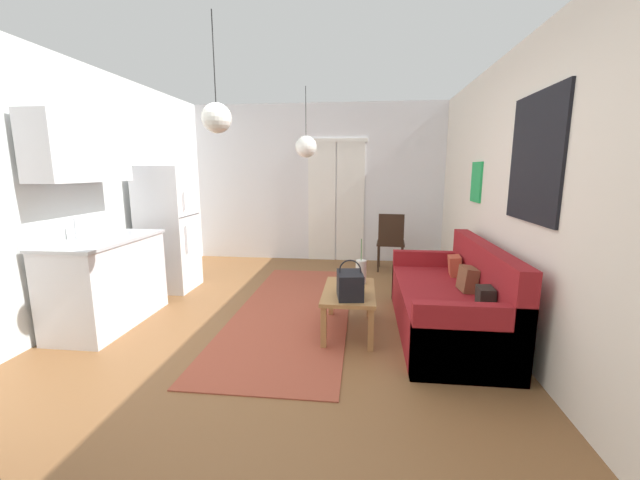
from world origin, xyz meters
TOP-DOWN VIEW (x-y plane):
  - ground_plane at (0.00, 0.00)m, footprint 4.82×7.31m
  - wall_back at (0.01, 3.40)m, footprint 4.42×0.13m
  - wall_right at (2.16, 0.00)m, footprint 0.12×6.91m
  - wall_left at (-2.16, 0.00)m, footprint 0.12×6.91m
  - area_rug at (0.04, 0.85)m, footprint 1.22×3.32m
  - couch at (1.67, 0.46)m, footprint 0.85×1.92m
  - coffee_table at (0.67, 0.37)m, footprint 0.49×0.86m
  - bamboo_vase at (0.78, 0.59)m, footprint 0.11×0.11m
  - handbag at (0.68, 0.15)m, footprint 0.26×0.34m
  - refrigerator at (-1.72, 1.47)m, footprint 0.63×0.59m
  - kitchen_counter at (-1.80, 0.28)m, footprint 0.62×1.23m
  - accent_chair at (1.22, 2.68)m, footprint 0.45×0.43m
  - pendant_lamp_near at (-0.28, -0.38)m, footprint 0.22×0.22m
  - pendant_lamp_far at (0.00, 2.10)m, footprint 0.29×0.29m

SIDE VIEW (x-z plane):
  - ground_plane at x=0.00m, z-range -0.10..0.00m
  - area_rug at x=0.04m, z-range 0.00..0.01m
  - couch at x=1.67m, z-range -0.15..0.71m
  - coffee_table at x=0.67m, z-range 0.15..0.57m
  - accent_chair at x=1.22m, z-range 0.05..0.95m
  - handbag at x=0.68m, z-range 0.36..0.71m
  - bamboo_vase at x=0.78m, z-range 0.31..0.77m
  - kitchen_counter at x=-1.80m, z-range -0.25..1.80m
  - refrigerator at x=-1.72m, z-range 0.00..1.60m
  - wall_back at x=0.01m, z-range -0.01..2.63m
  - wall_left at x=-2.16m, z-range 0.00..2.64m
  - wall_right at x=2.16m, z-range 0.00..2.65m
  - pendant_lamp_far at x=0.00m, z-range 1.40..2.33m
  - pendant_lamp_near at x=-0.28m, z-range 1.51..2.34m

